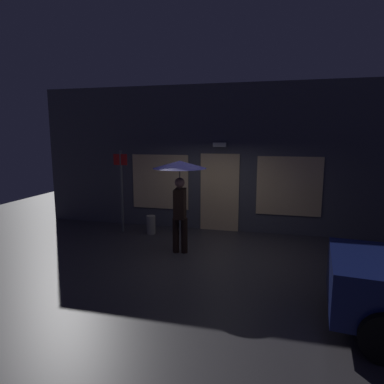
% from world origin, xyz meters
% --- Properties ---
extents(ground_plane, '(18.00, 18.00, 0.00)m').
position_xyz_m(ground_plane, '(0.00, 0.00, 0.00)').
color(ground_plane, '#38353A').
extents(building_facade, '(10.87, 0.48, 4.10)m').
position_xyz_m(building_facade, '(0.00, 2.35, 2.03)').
color(building_facade, '#4C4C56').
rests_on(building_facade, ground).
extents(person_with_umbrella, '(1.21, 1.21, 2.14)m').
position_xyz_m(person_with_umbrella, '(-0.57, 0.09, 1.70)').
color(person_with_umbrella, black).
rests_on(person_with_umbrella, ground).
extents(street_sign_post, '(0.40, 0.07, 2.30)m').
position_xyz_m(street_sign_post, '(-2.62, 1.33, 1.31)').
color(street_sign_post, '#595B60').
rests_on(street_sign_post, ground).
extents(sidewalk_bollard, '(0.24, 0.24, 0.52)m').
position_xyz_m(sidewalk_bollard, '(-1.77, 1.34, 0.26)').
color(sidewalk_bollard, '#9E998E').
rests_on(sidewalk_bollard, ground).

